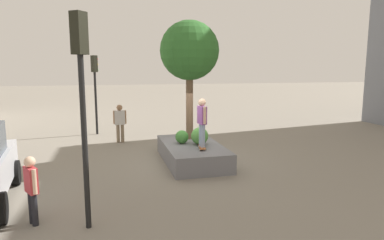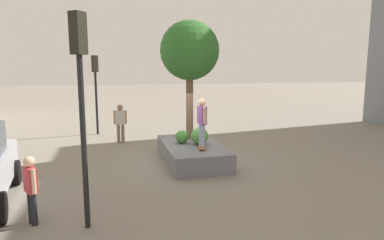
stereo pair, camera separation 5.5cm
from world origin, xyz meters
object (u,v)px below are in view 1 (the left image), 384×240
planter_ledge (192,153)px  skateboard (202,147)px  plaza_tree (189,51)px  pedestrian_crossing (31,186)px  bystander_watching (120,121)px  skateboarder (202,119)px  traffic_light_corner (95,81)px  traffic_light_median (81,85)px

planter_ledge → skateboard: bearing=-168.7°
planter_ledge → plaza_tree: bearing=-8.4°
plaza_tree → pedestrian_crossing: bearing=136.2°
plaza_tree → bystander_watching: size_ratio=2.58×
skateboarder → bystander_watching: 5.55m
skateboard → traffic_light_corner: size_ratio=0.20×
plaza_tree → skateboarder: (-1.75, -0.02, -2.38)m
traffic_light_median → planter_ledge: bearing=-37.6°
skateboarder → pedestrian_crossing: size_ratio=1.08×
traffic_light_median → bystander_watching: size_ratio=2.57×
plaza_tree → bystander_watching: 5.08m
plaza_tree → traffic_light_median: bearing=146.5°
skateboard → plaza_tree: bearing=0.6°
planter_ledge → bystander_watching: bystander_watching is taller
skateboarder → traffic_light_corner: size_ratio=0.41×
skateboarder → traffic_light_median: traffic_light_median is taller
pedestrian_crossing → plaza_tree: bearing=-43.8°
planter_ledge → pedestrian_crossing: (-4.09, 4.69, 0.56)m
traffic_light_corner → skateboard: bearing=-152.4°
traffic_light_corner → pedestrian_crossing: bearing=174.0°
skateboarder → pedestrian_crossing: (-3.30, 4.85, -0.82)m
traffic_light_median → pedestrian_crossing: bearing=69.2°
planter_ledge → skateboard: 0.90m
skateboarder → traffic_light_corner: bearing=27.6°
traffic_light_corner → skateboarder: bearing=-152.4°
skateboard → bystander_watching: (4.84, 2.63, 0.30)m
skateboarder → bystander_watching: (4.84, 2.63, -0.69)m
skateboard → traffic_light_median: traffic_light_median is taller
planter_ledge → pedestrian_crossing: 6.25m
traffic_light_corner → pedestrian_crossing: size_ratio=2.63×
traffic_light_median → bystander_watching: bearing=-6.8°
traffic_light_median → pedestrian_crossing: (0.45, 1.19, -2.22)m
traffic_light_corner → traffic_light_median: size_ratio=0.90×
planter_ledge → skateboard: skateboard is taller
plaza_tree → skateboarder: 2.95m
traffic_light_median → plaza_tree: bearing=-33.5°
skateboard → pedestrian_crossing: pedestrian_crossing is taller
planter_ledge → traffic_light_median: size_ratio=0.84×
plaza_tree → traffic_light_corner: bearing=34.5°
bystander_watching → planter_ledge: bearing=-148.6°
planter_ledge → bystander_watching: bearing=31.4°
planter_ledge → pedestrian_crossing: size_ratio=2.48×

